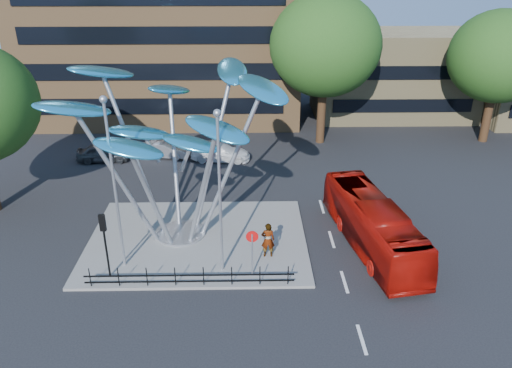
{
  "coord_description": "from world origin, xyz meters",
  "views": [
    {
      "loc": [
        1.8,
        -18.01,
        14.54
      ],
      "look_at": [
        2.21,
        4.0,
        4.39
      ],
      "focal_mm": 35.0,
      "sensor_mm": 36.0,
      "label": 1
    }
  ],
  "objects_px": {
    "parked_car_mid": "(163,149)",
    "tree_far": "(499,57)",
    "traffic_light_island": "(104,233)",
    "red_bus": "(372,224)",
    "leaf_sculpture": "(172,119)",
    "street_lamp_right": "(219,179)",
    "parked_car_right": "(220,152)",
    "street_lamp_left": "(113,171)",
    "parked_car_left": "(103,153)",
    "no_entry_sign_island": "(252,245)",
    "pedestrian": "(268,240)",
    "tree_right": "(325,45)"
  },
  "relations": [
    {
      "from": "traffic_light_island",
      "to": "red_bus",
      "type": "height_order",
      "value": "traffic_light_island"
    },
    {
      "from": "traffic_light_island",
      "to": "no_entry_sign_island",
      "type": "relative_size",
      "value": 1.4
    },
    {
      "from": "street_lamp_left",
      "to": "red_bus",
      "type": "distance_m",
      "value": 13.71
    },
    {
      "from": "leaf_sculpture",
      "to": "traffic_light_island",
      "type": "height_order",
      "value": "leaf_sculpture"
    },
    {
      "from": "pedestrian",
      "to": "parked_car_left",
      "type": "bearing_deg",
      "value": -49.34
    },
    {
      "from": "leaf_sculpture",
      "to": "parked_car_left",
      "type": "distance_m",
      "value": 14.78
    },
    {
      "from": "no_entry_sign_island",
      "to": "pedestrian",
      "type": "distance_m",
      "value": 1.98
    },
    {
      "from": "red_bus",
      "to": "parked_car_left",
      "type": "xyz_separation_m",
      "value": [
        -17.77,
        12.72,
        -0.69
      ]
    },
    {
      "from": "no_entry_sign_island",
      "to": "parked_car_mid",
      "type": "height_order",
      "value": "no_entry_sign_island"
    },
    {
      "from": "street_lamp_left",
      "to": "parked_car_right",
      "type": "xyz_separation_m",
      "value": [
        4.23,
        14.5,
        -4.69
      ]
    },
    {
      "from": "red_bus",
      "to": "parked_car_left",
      "type": "height_order",
      "value": "red_bus"
    },
    {
      "from": "traffic_light_island",
      "to": "no_entry_sign_island",
      "type": "height_order",
      "value": "traffic_light_island"
    },
    {
      "from": "street_lamp_right",
      "to": "traffic_light_island",
      "type": "xyz_separation_m",
      "value": [
        -5.5,
        -0.5,
        -2.48
      ]
    },
    {
      "from": "tree_right",
      "to": "street_lamp_left",
      "type": "xyz_separation_m",
      "value": [
        -12.5,
        -18.5,
        -2.68
      ]
    },
    {
      "from": "parked_car_left",
      "to": "parked_car_mid",
      "type": "height_order",
      "value": "parked_car_left"
    },
    {
      "from": "parked_car_mid",
      "to": "pedestrian",
      "type": "bearing_deg",
      "value": -145.9
    },
    {
      "from": "tree_right",
      "to": "traffic_light_island",
      "type": "bearing_deg",
      "value": -123.69
    },
    {
      "from": "street_lamp_right",
      "to": "parked_car_mid",
      "type": "xyz_separation_m",
      "value": [
        -5.27,
        15.7,
        -4.44
      ]
    },
    {
      "from": "street_lamp_right",
      "to": "parked_car_mid",
      "type": "relative_size",
      "value": 2.08
    },
    {
      "from": "street_lamp_left",
      "to": "traffic_light_island",
      "type": "height_order",
      "value": "street_lamp_left"
    },
    {
      "from": "leaf_sculpture",
      "to": "street_lamp_right",
      "type": "xyz_separation_m",
      "value": [
        2.57,
        -3.68,
        -1.78
      ]
    },
    {
      "from": "pedestrian",
      "to": "leaf_sculpture",
      "type": "bearing_deg",
      "value": -27.67
    },
    {
      "from": "street_lamp_right",
      "to": "parked_car_mid",
      "type": "bearing_deg",
      "value": 108.56
    },
    {
      "from": "tree_far",
      "to": "leaf_sculpture",
      "type": "distance_m",
      "value": 28.53
    },
    {
      "from": "leaf_sculpture",
      "to": "parked_car_mid",
      "type": "height_order",
      "value": "leaf_sculpture"
    },
    {
      "from": "leaf_sculpture",
      "to": "parked_car_right",
      "type": "distance_m",
      "value": 13.04
    },
    {
      "from": "traffic_light_island",
      "to": "pedestrian",
      "type": "distance_m",
      "value": 8.15
    },
    {
      "from": "street_lamp_left",
      "to": "parked_car_right",
      "type": "height_order",
      "value": "street_lamp_left"
    },
    {
      "from": "leaf_sculpture",
      "to": "no_entry_sign_island",
      "type": "xyz_separation_m",
      "value": [
        4.07,
        -4.16,
        -5.06
      ]
    },
    {
      "from": "street_lamp_left",
      "to": "red_bus",
      "type": "height_order",
      "value": "street_lamp_left"
    },
    {
      "from": "street_lamp_left",
      "to": "parked_car_right",
      "type": "distance_m",
      "value": 15.82
    },
    {
      "from": "tree_far",
      "to": "parked_car_mid",
      "type": "distance_m",
      "value": 27.73
    },
    {
      "from": "tree_far",
      "to": "parked_car_left",
      "type": "distance_m",
      "value": 32.17
    },
    {
      "from": "street_lamp_right",
      "to": "parked_car_left",
      "type": "xyz_separation_m",
      "value": [
        -9.77,
        15.0,
        -4.42
      ]
    },
    {
      "from": "tree_right",
      "to": "traffic_light_island",
      "type": "height_order",
      "value": "tree_right"
    },
    {
      "from": "tree_far",
      "to": "street_lamp_right",
      "type": "relative_size",
      "value": 1.3
    },
    {
      "from": "leaf_sculpture",
      "to": "pedestrian",
      "type": "relative_size",
      "value": 6.59
    },
    {
      "from": "tree_right",
      "to": "parked_car_right",
      "type": "relative_size",
      "value": 2.65
    },
    {
      "from": "no_entry_sign_island",
      "to": "red_bus",
      "type": "relative_size",
      "value": 0.25
    },
    {
      "from": "traffic_light_island",
      "to": "red_bus",
      "type": "xyz_separation_m",
      "value": [
        13.5,
        2.78,
        -1.25
      ]
    },
    {
      "from": "street_lamp_left",
      "to": "traffic_light_island",
      "type": "relative_size",
      "value": 2.57
    },
    {
      "from": "tree_right",
      "to": "street_lamp_right",
      "type": "distance_m",
      "value": 20.64
    },
    {
      "from": "pedestrian",
      "to": "parked_car_mid",
      "type": "height_order",
      "value": "pedestrian"
    },
    {
      "from": "street_lamp_left",
      "to": "traffic_light_island",
      "type": "xyz_separation_m",
      "value": [
        -0.5,
        -1.0,
        -2.74
      ]
    },
    {
      "from": "street_lamp_left",
      "to": "parked_car_left",
      "type": "height_order",
      "value": "street_lamp_left"
    },
    {
      "from": "street_lamp_left",
      "to": "parked_car_mid",
      "type": "height_order",
      "value": "street_lamp_left"
    },
    {
      "from": "street_lamp_right",
      "to": "parked_car_right",
      "type": "xyz_separation_m",
      "value": [
        -0.77,
        15.0,
        -4.43
      ]
    },
    {
      "from": "parked_car_mid",
      "to": "tree_far",
      "type": "bearing_deg",
      "value": -76.49
    },
    {
      "from": "street_lamp_right",
      "to": "red_bus",
      "type": "xyz_separation_m",
      "value": [
        8.0,
        2.28,
        -3.73
      ]
    },
    {
      "from": "traffic_light_island",
      "to": "street_lamp_left",
      "type": "bearing_deg",
      "value": 63.43
    }
  ]
}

